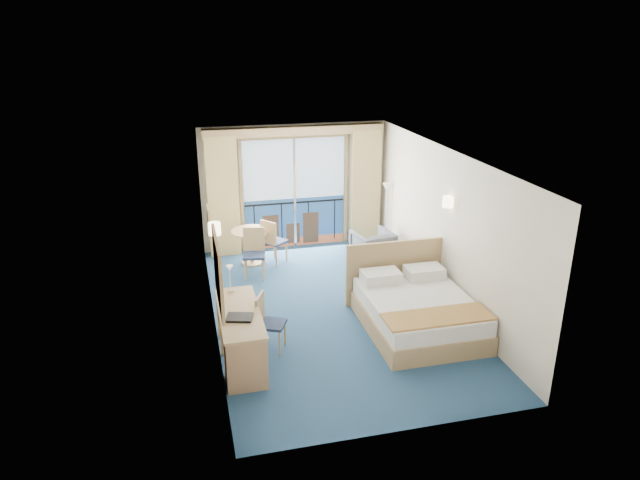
% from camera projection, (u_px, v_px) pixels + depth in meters
% --- Properties ---
extents(floor, '(6.50, 6.50, 0.00)m').
position_uv_depth(floor, '(333.00, 310.00, 9.84)').
color(floor, navy).
rests_on(floor, ground).
extents(room_walls, '(4.04, 6.54, 2.72)m').
position_uv_depth(room_walls, '(333.00, 212.00, 9.22)').
color(room_walls, white).
rests_on(room_walls, ground).
extents(balcony_door, '(2.36, 0.03, 2.52)m').
position_uv_depth(balcony_door, '(294.00, 196.00, 12.37)').
color(balcony_door, navy).
rests_on(balcony_door, room_walls).
extents(curtain_left, '(0.65, 0.22, 2.55)m').
position_uv_depth(curtain_left, '(223.00, 197.00, 11.84)').
color(curtain_left, tan).
rests_on(curtain_left, room_walls).
extents(curtain_right, '(0.65, 0.22, 2.55)m').
position_uv_depth(curtain_right, '(365.00, 188.00, 12.54)').
color(curtain_right, tan).
rests_on(curtain_right, room_walls).
extents(pelmet, '(3.80, 0.25, 0.18)m').
position_uv_depth(pelmet, '(295.00, 131.00, 11.76)').
color(pelmet, tan).
rests_on(pelmet, room_walls).
extents(mirror, '(0.05, 1.25, 0.95)m').
position_uv_depth(mirror, '(218.00, 272.00, 7.49)').
color(mirror, tan).
rests_on(mirror, room_walls).
extents(wall_print, '(0.04, 0.42, 0.52)m').
position_uv_depth(wall_print, '(209.00, 223.00, 9.25)').
color(wall_print, tan).
rests_on(wall_print, room_walls).
extents(sconce_left, '(0.18, 0.18, 0.18)m').
position_uv_depth(sconce_left, '(214.00, 229.00, 8.22)').
color(sconce_left, '#FDE6B1').
rests_on(sconce_left, room_walls).
extents(sconce_right, '(0.18, 0.18, 0.18)m').
position_uv_depth(sconce_right, '(448.00, 202.00, 9.49)').
color(sconce_right, '#FDE6B1').
rests_on(sconce_right, room_walls).
extents(bed, '(1.80, 2.14, 1.13)m').
position_uv_depth(bed, '(417.00, 310.00, 9.16)').
color(bed, tan).
rests_on(bed, ground).
extents(nightstand, '(0.44, 0.42, 0.57)m').
position_uv_depth(nightstand, '(414.00, 270.00, 10.73)').
color(nightstand, tan).
rests_on(nightstand, ground).
extents(phone, '(0.20, 0.18, 0.07)m').
position_uv_depth(phone, '(415.00, 254.00, 10.65)').
color(phone, silver).
rests_on(phone, nightstand).
extents(armchair, '(0.86, 0.88, 0.69)m').
position_uv_depth(armchair, '(373.00, 247.00, 11.71)').
color(armchair, '#4E535E').
rests_on(armchair, ground).
extents(floor_lamp, '(0.20, 0.20, 1.48)m').
position_uv_depth(floor_lamp, '(386.00, 199.00, 12.23)').
color(floor_lamp, silver).
rests_on(floor_lamp, ground).
extents(desk, '(0.58, 1.69, 0.79)m').
position_uv_depth(desk, '(244.00, 350.00, 7.79)').
color(desk, tan).
rests_on(desk, ground).
extents(desk_chair, '(0.51, 0.51, 0.88)m').
position_uv_depth(desk_chair, '(267.00, 319.00, 8.48)').
color(desk_chair, '#202E4C').
rests_on(desk_chair, ground).
extents(folder, '(0.42, 0.35, 0.03)m').
position_uv_depth(folder, '(239.00, 317.00, 7.88)').
color(folder, black).
rests_on(folder, desk).
extents(desk_lamp, '(0.11, 0.11, 0.41)m').
position_uv_depth(desk_lamp, '(230.00, 273.00, 8.59)').
color(desk_lamp, silver).
rests_on(desk_lamp, desk).
extents(round_table, '(0.80, 0.80, 0.72)m').
position_uv_depth(round_table, '(251.00, 238.00, 11.62)').
color(round_table, tan).
rests_on(round_table, ground).
extents(table_chair_a, '(0.57, 0.57, 0.94)m').
position_uv_depth(table_chair_a, '(272.00, 239.00, 11.62)').
color(table_chair_a, '#202E4C').
rests_on(table_chair_a, ground).
extents(table_chair_b, '(0.48, 0.49, 0.97)m').
position_uv_depth(table_chair_b, '(254.00, 250.00, 11.02)').
color(table_chair_b, '#202E4C').
rests_on(table_chair_b, ground).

